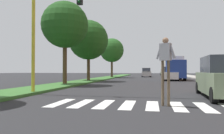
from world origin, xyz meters
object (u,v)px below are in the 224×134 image
tree_mid (65,25)px  sedan_distant (146,73)px  sedan_midblock (170,74)px  tree_far (89,40)px  traffic_light_gantry (79,11)px  sedan_far_horizon (164,72)px  pedestrian_performer (166,60)px  suv_crossing (224,78)px  tree_distant (112,50)px  truck_box_delivery (174,68)px

tree_mid → sedan_distant: 26.12m
sedan_midblock → tree_far: bearing=-156.0°
traffic_light_gantry → sedan_far_horizon: traffic_light_gantry is taller
traffic_light_gantry → tree_far: bearing=105.3°
tree_far → tree_mid: bearing=-91.1°
pedestrian_performer → sedan_distant: bearing=92.9°
pedestrian_performer → traffic_light_gantry: bearing=149.2°
traffic_light_gantry → pedestrian_performer: 5.59m
suv_crossing → traffic_light_gantry: bearing=-177.0°
tree_mid → tree_distant: size_ratio=1.05×
tree_far → pedestrian_performer: (7.85, -15.87, -3.18)m
traffic_light_gantry → suv_crossing: 7.84m
sedan_far_horizon → truck_box_delivery: size_ratio=0.69×
traffic_light_gantry → suv_crossing: bearing=3.0°
tree_distant → sedan_midblock: tree_distant is taller
pedestrian_performer → sedan_midblock: size_ratio=0.54×
tree_mid → suv_crossing: 13.34m
sedan_midblock → sedan_distant: bearing=103.9°
tree_far → truck_box_delivery: (10.15, 5.34, -3.21)m
traffic_light_gantry → truck_box_delivery: 19.99m
sedan_midblock → sedan_far_horizon: (0.79, 29.81, -0.04)m
pedestrian_performer → sedan_distant: (-1.73, 34.35, -0.85)m
tree_far → truck_box_delivery: size_ratio=1.13×
sedan_distant → truck_box_delivery: truck_box_delivery is taller
tree_distant → pedestrian_performer: (7.54, -28.68, -3.16)m
tree_distant → sedan_distant: bearing=44.3°
sedan_far_horizon → tree_mid: bearing=-104.5°
sedan_midblock → traffic_light_gantry: bearing=-108.7°
suv_crossing → pedestrian_performer: bearing=-134.7°
tree_mid → sedan_midblock: bearing=47.9°
tree_mid → suv_crossing: size_ratio=1.53×
truck_box_delivery → suv_crossing: bearing=-88.3°
truck_box_delivery → sedan_distant: bearing=107.1°
tree_far → sedan_distant: 19.88m
tree_distant → traffic_light_gantry: size_ratio=0.76×
tree_far → sedan_midblock: tree_far is taller
tree_mid → truck_box_delivery: 16.08m
sedan_far_horizon → tree_far: bearing=-107.0°
traffic_light_gantry → sedan_midblock: 18.97m
tree_mid → truck_box_delivery: bearing=49.0°
tree_distant → traffic_light_gantry: (3.34, -26.17, -0.46)m
traffic_light_gantry → tree_distant: bearing=97.3°
tree_mid → tree_distant: 19.30m
sedan_midblock → sedan_far_horizon: sedan_midblock is taller
traffic_light_gantry → tree_mid: bearing=118.8°
sedan_midblock → pedestrian_performer: bearing=-95.0°
tree_mid → sedan_midblock: 15.19m
tree_mid → tree_far: bearing=88.9°
suv_crossing → sedan_far_horizon: 47.10m
sedan_midblock → truck_box_delivery: 1.44m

